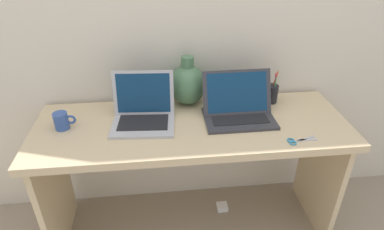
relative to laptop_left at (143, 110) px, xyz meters
The scene contains 10 objects.
ground_plane 0.85m from the laptop_left, 13.16° to the right, with size 6.00×6.00×0.00m, color gray.
back_wall 0.53m from the laptop_left, 47.63° to the left, with size 4.40×0.04×2.40m, color beige.
desk 0.33m from the laptop_left, 13.16° to the right, with size 1.60×0.57×0.75m.
laptop_left is the anchor object (origin of this frame).
laptop_right 0.49m from the laptop_left, ahead, with size 0.36×0.25×0.23m.
green_vase 0.30m from the laptop_left, 34.42° to the left, with size 0.20×0.20×0.28m.
coffee_mug 0.40m from the laptop_left, behind, with size 0.11×0.07×0.09m.
pen_cup 0.73m from the laptop_left, 10.02° to the left, with size 0.07×0.07×0.19m.
scissors 0.77m from the laptop_left, 20.42° to the right, with size 0.15×0.07×0.01m.
power_brick 0.92m from the laptop_left, ahead, with size 0.07×0.07×0.03m, color white.
Camera 1 is at (-0.15, -1.41, 1.65)m, focal length 30.71 mm.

